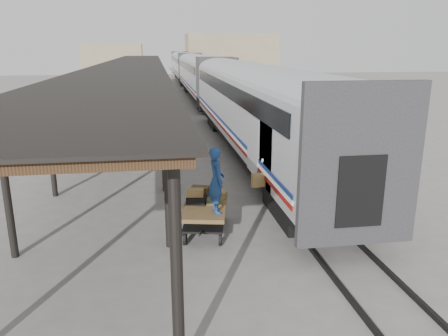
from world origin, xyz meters
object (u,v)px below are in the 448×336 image
object	(u,v)px
luggage_tug	(152,113)
porter	(216,180)
pedestrian	(152,116)
baggage_cart	(205,211)

from	to	relation	value
luggage_tug	porter	world-z (taller)	porter
porter	pedestrian	xyz separation A→B (m)	(-1.87, 18.68, -0.98)
porter	pedestrian	bearing A→B (deg)	-1.37
luggage_tug	baggage_cart	bearing A→B (deg)	-103.08
luggage_tug	pedestrian	size ratio (longest dim) A/B	1.15
baggage_cart	luggage_tug	distance (m)	20.61
baggage_cart	porter	bearing A→B (deg)	-57.54
baggage_cart	porter	distance (m)	1.35
baggage_cart	porter	size ratio (longest dim) A/B	1.37
luggage_tug	porter	xyz separation A→B (m)	(1.92, -21.19, 1.13)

